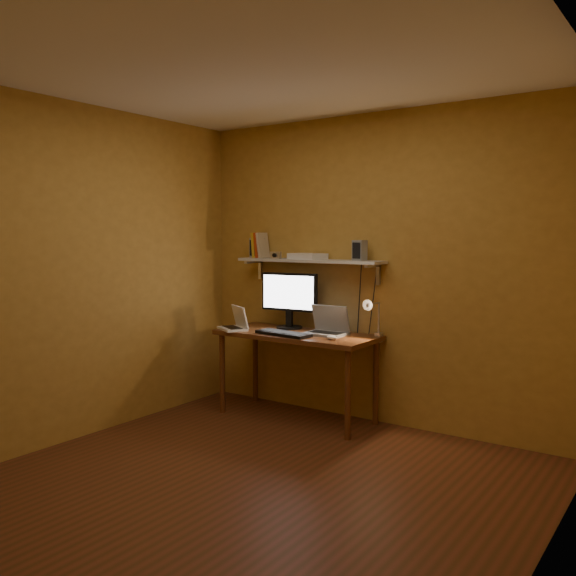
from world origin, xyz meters
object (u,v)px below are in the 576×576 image
Objects in this scene: wall_shelf at (309,261)px; netbook at (236,323)px; laptop at (328,327)px; desk_lamp at (373,313)px; desk at (297,342)px; keyboard at (283,334)px; router at (307,256)px; monitor at (289,297)px; shelf_camera at (276,255)px; mouse at (332,337)px; speaker_right at (360,250)px; speaker_left at (257,248)px.

netbook is (-0.54, -0.36, -0.55)m from wall_shelf.
desk_lamp is at bearing 4.64° from laptop.
desk is at bearing -164.94° from laptop.
keyboard is at bearing -156.45° from desk_lamp.
router is at bearing 96.57° from desk.
netbook reaches higher than desk.
keyboard is at bearing 28.19° from netbook.
desk_lamp is (0.85, -0.04, -0.07)m from monitor.
desk_lamp is at bearing -5.88° from wall_shelf.
shelf_camera reaches higher than monitor.
monitor is 1.78× the size of router.
shelf_camera reaches higher than desk.
desk_lamp is (0.68, 0.30, 0.20)m from keyboard.
desk is 13.36× the size of shelf_camera.
monitor is at bearing -171.45° from wall_shelf.
netbook reaches higher than mouse.
mouse is 1.01m from shelf_camera.
mouse is at bearing -131.70° from desk_lamp.
netbook is at bearing -174.66° from keyboard.
netbook is at bearing -165.12° from laptop.
speaker_right is at bearing 5.47° from shelf_camera.
laptop is 2.01× the size of speaker_right.
router is at bearing 155.32° from laptop.
monitor is 0.59m from speaker_left.
monitor is 1.47× the size of desk_lamp.
wall_shelf is 3.73× the size of desk_lamp.
desk_lamp is at bearing 0.22° from shelf_camera.
mouse is at bearing -30.65° from monitor.
wall_shelf is at bearing 174.12° from desk_lamp.
desk is 4.10× the size of laptop.
desk is 8.25× the size of speaker_right.
laptop is (0.46, -0.08, -0.21)m from monitor.
desk is 0.73m from desk_lamp.
monitor is 5.34× the size of mouse.
router reaches higher than keyboard.
speaker_left is (-0.04, 0.36, 0.66)m from netbook.
speaker_left is at bearing -179.41° from mouse.
laptop is 1.08m from speaker_left.
laptop is 0.83m from shelf_camera.
netbook is 1.11× the size of router.
wall_shelf is 0.59m from speaker_left.
mouse is (0.45, 0.04, 0.01)m from keyboard.
shelf_camera is at bearing -165.43° from monitor.
speaker_left is 0.60× the size of router.
desk_lamp reaches higher than desk.
desk is 7.55× the size of speaker_left.
mouse is at bearing -95.77° from speaker_right.
mouse is (0.16, -0.21, -0.05)m from laptop.
wall_shelf is at bearing 93.14° from keyboard.
keyboard is 0.45m from mouse.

